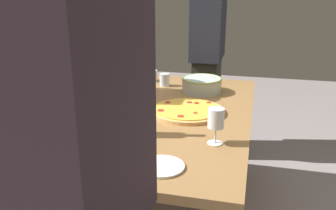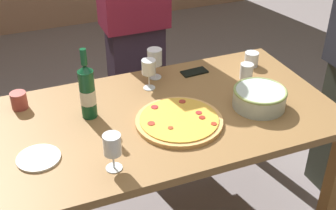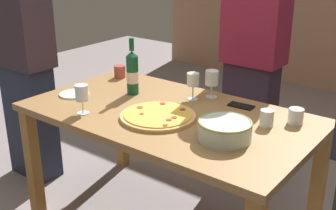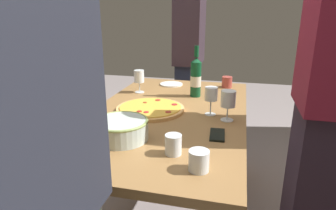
# 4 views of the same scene
# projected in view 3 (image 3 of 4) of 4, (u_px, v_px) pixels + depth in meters

# --- Properties ---
(dining_table) EXTENTS (1.60, 0.90, 0.75)m
(dining_table) POSITION_uv_depth(u_px,v_px,m) (168.00, 127.00, 2.42)
(dining_table) COLOR olive
(dining_table) RESTS_ON ground
(pizza) EXTENTS (0.40, 0.40, 0.03)m
(pizza) POSITION_uv_depth(u_px,v_px,m) (158.00, 116.00, 2.29)
(pizza) COLOR #E5A961
(pizza) RESTS_ON dining_table
(serving_bowl) EXTENTS (0.26, 0.26, 0.10)m
(serving_bowl) POSITION_uv_depth(u_px,v_px,m) (225.00, 129.00, 2.03)
(serving_bowl) COLOR silver
(serving_bowl) RESTS_ON dining_table
(wine_bottle) EXTENTS (0.07, 0.07, 0.35)m
(wine_bottle) POSITION_uv_depth(u_px,v_px,m) (132.00, 73.00, 2.62)
(wine_bottle) COLOR #114928
(wine_bottle) RESTS_ON dining_table
(wine_glass_near_pizza) EXTENTS (0.07, 0.07, 0.16)m
(wine_glass_near_pizza) POSITION_uv_depth(u_px,v_px,m) (193.00, 81.00, 2.53)
(wine_glass_near_pizza) COLOR white
(wine_glass_near_pizza) RESTS_ON dining_table
(wine_glass_by_bottle) EXTENTS (0.07, 0.07, 0.16)m
(wine_glass_by_bottle) POSITION_uv_depth(u_px,v_px,m) (82.00, 94.00, 2.32)
(wine_glass_by_bottle) COLOR white
(wine_glass_by_bottle) RESTS_ON dining_table
(wine_glass_far_left) EXTENTS (0.08, 0.08, 0.17)m
(wine_glass_far_left) POSITION_uv_depth(u_px,v_px,m) (212.00, 78.00, 2.56)
(wine_glass_far_left) COLOR white
(wine_glass_far_left) RESTS_ON dining_table
(cup_amber) EXTENTS (0.08, 0.08, 0.08)m
(cup_amber) POSITION_uv_depth(u_px,v_px,m) (296.00, 116.00, 2.22)
(cup_amber) COLOR white
(cup_amber) RESTS_ON dining_table
(cup_ceramic) EXTENTS (0.07, 0.07, 0.09)m
(cup_ceramic) POSITION_uv_depth(u_px,v_px,m) (267.00, 118.00, 2.19)
(cup_ceramic) COLOR white
(cup_ceramic) RESTS_ON dining_table
(cup_spare) EXTENTS (0.08, 0.08, 0.08)m
(cup_spare) POSITION_uv_depth(u_px,v_px,m) (120.00, 72.00, 2.96)
(cup_spare) COLOR #A8433B
(cup_spare) RESTS_ON dining_table
(side_plate) EXTENTS (0.18, 0.18, 0.01)m
(side_plate) POSITION_uv_depth(u_px,v_px,m) (74.00, 94.00, 2.64)
(side_plate) COLOR white
(side_plate) RESTS_ON dining_table
(cell_phone) EXTENTS (0.15, 0.08, 0.01)m
(cell_phone) POSITION_uv_depth(u_px,v_px,m) (241.00, 106.00, 2.45)
(cell_phone) COLOR black
(cell_phone) RESTS_ON dining_table
(person_host) EXTENTS (0.39, 0.24, 1.77)m
(person_host) POSITION_uv_depth(u_px,v_px,m) (253.00, 57.00, 2.86)
(person_host) COLOR #2D202D
(person_host) RESTS_ON ground
(person_guest_right) EXTENTS (0.42, 0.24, 1.69)m
(person_guest_right) POSITION_uv_depth(u_px,v_px,m) (24.00, 62.00, 2.95)
(person_guest_right) COLOR #242B3F
(person_guest_right) RESTS_ON ground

